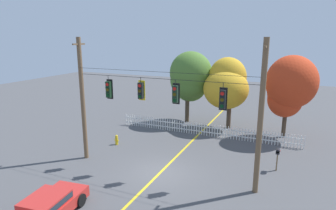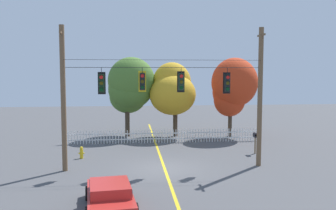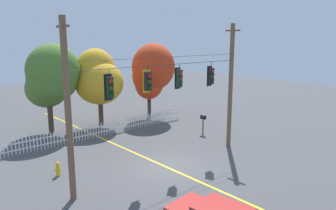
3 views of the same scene
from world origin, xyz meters
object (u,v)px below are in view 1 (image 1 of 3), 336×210
(autumn_maple_near_fence, at_px, (190,79))
(autumn_oak_far_east, at_px, (289,88))
(parked_car, at_px, (48,206))
(autumn_maple_mid, at_px, (227,84))
(traffic_signal_northbound_primary, at_px, (175,94))
(fire_hydrant, at_px, (117,140))
(roadside_mailbox, at_px, (278,153))
(traffic_signal_northbound_secondary, at_px, (141,91))
(traffic_signal_southbound_primary, at_px, (223,99))
(traffic_signal_eastbound_side, at_px, (109,89))

(autumn_maple_near_fence, relative_size, autumn_oak_far_east, 1.01)
(parked_car, bearing_deg, autumn_maple_mid, 75.13)
(traffic_signal_northbound_primary, bearing_deg, fire_hydrant, 154.26)
(traffic_signal_northbound_primary, xyz_separation_m, roadside_mailbox, (5.55, 3.14, -3.82))
(traffic_signal_northbound_secondary, relative_size, autumn_maple_near_fence, 0.20)
(autumn_maple_near_fence, distance_m, fire_hydrant, 9.40)
(autumn_maple_mid, xyz_separation_m, autumn_oak_far_east, (5.10, -0.72, 0.18))
(traffic_signal_northbound_secondary, distance_m, autumn_oak_far_east, 12.61)
(autumn_maple_near_fence, xyz_separation_m, autumn_maple_mid, (3.59, -0.43, -0.25))
(roadside_mailbox, bearing_deg, traffic_signal_southbound_primary, -132.33)
(autumn_oak_far_east, bearing_deg, traffic_signal_eastbound_side, -136.58)
(traffic_signal_southbound_primary, distance_m, autumn_oak_far_east, 10.22)
(traffic_signal_northbound_primary, bearing_deg, roadside_mailbox, 29.49)
(traffic_signal_eastbound_side, bearing_deg, traffic_signal_northbound_primary, -0.00)
(autumn_maple_mid, bearing_deg, traffic_signal_eastbound_side, -116.35)
(traffic_signal_eastbound_side, relative_size, autumn_maple_mid, 0.23)
(traffic_signal_southbound_primary, distance_m, fire_hydrant, 10.30)
(traffic_signal_eastbound_side, bearing_deg, autumn_oak_far_east, 43.42)
(traffic_signal_northbound_primary, relative_size, autumn_maple_mid, 0.22)
(traffic_signal_southbound_primary, distance_m, parked_car, 9.94)
(traffic_signal_northbound_secondary, height_order, parked_car, traffic_signal_northbound_secondary)
(autumn_maple_mid, bearing_deg, autumn_maple_near_fence, 173.11)
(fire_hydrant, distance_m, roadside_mailbox, 11.66)
(traffic_signal_eastbound_side, height_order, traffic_signal_northbound_secondary, same)
(autumn_maple_near_fence, height_order, parked_car, autumn_maple_near_fence)
(traffic_signal_eastbound_side, bearing_deg, autumn_maple_near_fence, 81.72)
(traffic_signal_northbound_secondary, bearing_deg, traffic_signal_southbound_primary, 0.00)
(traffic_signal_northbound_secondary, height_order, traffic_signal_northbound_primary, same)
(autumn_maple_mid, height_order, parked_car, autumn_maple_mid)
(autumn_maple_near_fence, distance_m, autumn_maple_mid, 3.62)
(fire_hydrant, bearing_deg, traffic_signal_southbound_primary, -18.47)
(parked_car, bearing_deg, traffic_signal_southbound_primary, 44.02)
(traffic_signal_eastbound_side, bearing_deg, roadside_mailbox, 17.36)
(autumn_oak_far_east, relative_size, parked_car, 1.62)
(traffic_signal_eastbound_side, height_order, traffic_signal_southbound_primary, same)
(traffic_signal_southbound_primary, xyz_separation_m, parked_car, (-6.44, -6.22, -4.33))
(traffic_signal_southbound_primary, height_order, autumn_oak_far_east, autumn_oak_far_east)
(autumn_oak_far_east, distance_m, parked_car, 18.91)
(traffic_signal_northbound_primary, bearing_deg, autumn_oak_far_east, 59.27)
(traffic_signal_northbound_secondary, height_order, fire_hydrant, traffic_signal_northbound_secondary)
(fire_hydrant, bearing_deg, traffic_signal_northbound_secondary, -37.18)
(fire_hydrant, bearing_deg, parked_car, -75.70)
(autumn_oak_far_east, xyz_separation_m, parked_car, (-9.52, -15.94, -3.62))
(roadside_mailbox, bearing_deg, parked_car, -134.81)
(traffic_signal_southbound_primary, xyz_separation_m, fire_hydrant, (-8.77, 2.93, -4.55))
(autumn_maple_near_fence, height_order, fire_hydrant, autumn_maple_near_fence)
(traffic_signal_eastbound_side, relative_size, traffic_signal_northbound_secondary, 1.09)
(traffic_signal_northbound_secondary, height_order, roadside_mailbox, traffic_signal_northbound_secondary)
(autumn_oak_far_east, bearing_deg, autumn_maple_mid, 171.92)
(traffic_signal_eastbound_side, height_order, traffic_signal_northbound_primary, same)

